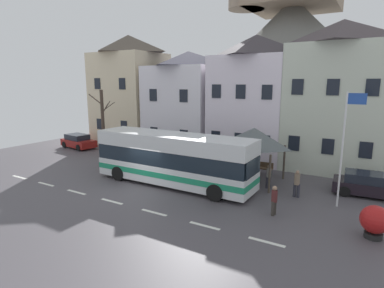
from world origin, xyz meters
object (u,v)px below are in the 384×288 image
(public_bench, at_px, (261,167))
(parked_car_00, at_px, (145,151))
(townhouse_03, at_px, (338,96))
(pedestrian_01, at_px, (297,183))
(pedestrian_03, at_px, (239,171))
(parked_car_02, at_px, (78,141))
(transit_bus, at_px, (173,160))
(harbour_buoy, at_px, (375,220))
(townhouse_00, at_px, (130,90))
(pedestrian_02, at_px, (269,176))
(pedestrian_00, at_px, (274,200))
(hilltop_castle, at_px, (289,63))
(flagpole, at_px, (345,141))
(bare_tree_00, at_px, (103,122))
(parked_car_01, at_px, (369,185))
(townhouse_02, at_px, (254,98))
(bus_shelter, at_px, (254,138))
(townhouse_01, at_px, (188,101))

(public_bench, bearing_deg, parked_car_00, -176.52)
(townhouse_03, bearing_deg, parked_car_00, -160.17)
(pedestrian_01, xyz_separation_m, pedestrian_03, (-3.86, 0.53, 0.03))
(townhouse_03, bearing_deg, parked_car_02, -167.18)
(transit_bus, distance_m, harbour_buoy, 11.71)
(townhouse_00, height_order, transit_bus, townhouse_00)
(parked_car_02, xyz_separation_m, pedestrian_02, (20.58, -2.24, 0.14))
(pedestrian_00, height_order, public_bench, pedestrian_00)
(hilltop_castle, xyz_separation_m, flagpole, (9.44, -25.41, -5.50))
(transit_bus, xyz_separation_m, bare_tree_00, (-10.10, 3.64, 1.39))
(public_bench, distance_m, bare_tree_00, 14.63)
(pedestrian_00, xyz_separation_m, public_bench, (-2.95, 6.81, -0.36))
(pedestrian_03, relative_size, bare_tree_00, 0.25)
(public_bench, relative_size, bare_tree_00, 0.28)
(townhouse_00, distance_m, harbour_buoy, 26.89)
(hilltop_castle, bearing_deg, transit_bus, -90.91)
(public_bench, bearing_deg, hilltop_castle, 99.93)
(parked_car_01, xyz_separation_m, pedestrian_03, (-7.53, -1.96, 0.21))
(townhouse_00, height_order, pedestrian_00, townhouse_00)
(townhouse_02, height_order, transit_bus, townhouse_02)
(townhouse_03, height_order, parked_car_01, townhouse_03)
(parked_car_02, relative_size, pedestrian_00, 2.59)
(parked_car_00, bearing_deg, parked_car_02, 172.07)
(bus_shelter, relative_size, pedestrian_03, 2.45)
(parked_car_01, relative_size, parked_car_02, 1.04)
(hilltop_castle, relative_size, parked_car_00, 8.20)
(pedestrian_01, distance_m, pedestrian_02, 2.01)
(pedestrian_02, relative_size, public_bench, 0.90)
(flagpole, distance_m, harbour_buoy, 4.49)
(townhouse_01, height_order, pedestrian_01, townhouse_01)
(townhouse_03, bearing_deg, townhouse_02, -179.87)
(pedestrian_03, bearing_deg, parked_car_01, 14.59)
(townhouse_00, xyz_separation_m, flagpole, (22.13, -8.37, -2.12))
(parked_car_00, bearing_deg, flagpole, -19.70)
(parked_car_02, distance_m, pedestrian_00, 22.91)
(transit_bus, xyz_separation_m, flagpole, (9.87, 1.47, 1.94))
(pedestrian_00, height_order, flagpole, flagpole)
(parked_car_00, height_order, parked_car_02, parked_car_02)
(transit_bus, relative_size, pedestrian_01, 6.76)
(parked_car_00, bearing_deg, bus_shelter, -16.03)
(parked_car_00, bearing_deg, transit_bus, -45.59)
(townhouse_03, xyz_separation_m, harbour_buoy, (3.14, -11.60, -4.77))
(parked_car_02, relative_size, pedestrian_01, 2.48)
(transit_bus, bearing_deg, pedestrian_00, -11.04)
(townhouse_00, height_order, flagpole, townhouse_00)
(parked_car_02, height_order, bare_tree_00, bare_tree_00)
(townhouse_01, distance_m, pedestrian_02, 13.92)
(harbour_buoy, bearing_deg, townhouse_02, 130.15)
(townhouse_00, relative_size, townhouse_03, 1.03)
(pedestrian_03, bearing_deg, pedestrian_02, 4.42)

